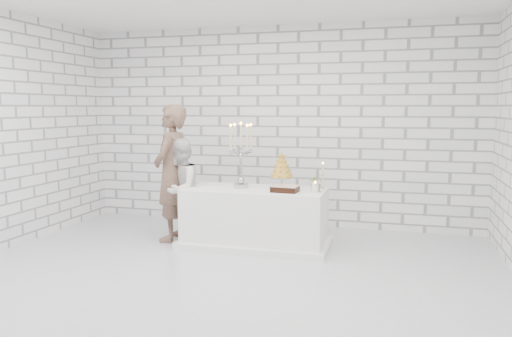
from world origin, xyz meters
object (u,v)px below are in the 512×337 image
at_px(cake_table, 255,217).
at_px(bride, 180,190).
at_px(groom, 171,173).
at_px(candelabra, 241,155).
at_px(croquembouche, 282,170).

distance_m(cake_table, bride, 1.07).
bearing_deg(groom, cake_table, 87.19).
distance_m(cake_table, groom, 1.28).
distance_m(groom, candelabra, 1.01).
xyz_separation_m(groom, croquembouche, (1.49, 0.12, 0.07)).
xyz_separation_m(cake_table, croquembouche, (0.32, 0.12, 0.61)).
relative_size(bride, candelabra, 1.62).
bearing_deg(croquembouche, groom, -175.34).
bearing_deg(croquembouche, bride, -173.17).
relative_size(groom, bride, 1.32).
xyz_separation_m(cake_table, candelabra, (-0.19, 0.02, 0.80)).
bearing_deg(croquembouche, cake_table, -160.44).
relative_size(cake_table, candelabra, 2.11).
relative_size(groom, croquembouche, 3.87).
bearing_deg(candelabra, groom, -178.35).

